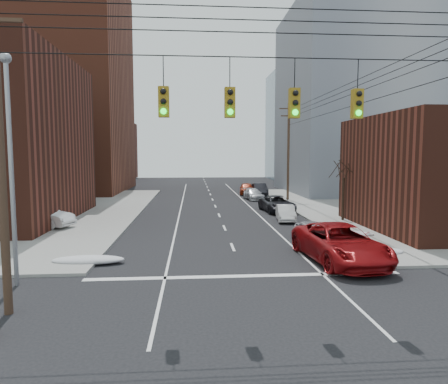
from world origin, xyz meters
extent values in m
plane|color=black|center=(0.00, 0.00, 0.00)|extent=(160.00, 160.00, 0.00)
cube|color=brown|center=(-24.00, 48.00, 15.00)|extent=(24.00, 20.00, 30.00)
cube|color=#4A2016|center=(-26.00, 74.00, 6.00)|extent=(22.00, 18.00, 12.00)
cube|color=gray|center=(22.00, 44.00, 12.50)|extent=(22.00, 20.00, 25.00)
cube|color=gray|center=(24.00, 70.00, 11.00)|extent=(20.00, 18.00, 22.00)
cylinder|color=#473323|center=(-8.50, 3.00, 5.50)|extent=(0.28, 0.28, 11.00)
cylinder|color=#473323|center=(8.50, 34.00, 5.50)|extent=(0.28, 0.28, 11.00)
cube|color=#473323|center=(8.50, 34.00, 10.40)|extent=(2.20, 0.12, 0.12)
cube|color=#473323|center=(8.50, 34.00, 9.60)|extent=(1.80, 0.12, 0.12)
cylinder|color=black|center=(0.00, 3.00, 8.60)|extent=(17.00, 0.04, 0.04)
cylinder|color=black|center=(-3.20, 3.00, 8.10)|extent=(0.03, 0.03, 1.00)
cube|color=olive|center=(-3.20, 3.00, 7.10)|extent=(0.35, 0.30, 1.00)
sphere|color=black|center=(-3.20, 2.83, 7.42)|extent=(0.20, 0.20, 0.20)
sphere|color=black|center=(-3.20, 2.83, 7.10)|extent=(0.20, 0.20, 0.20)
sphere|color=#0CE526|center=(-3.20, 2.83, 6.78)|extent=(0.20, 0.20, 0.20)
cylinder|color=black|center=(-1.00, 3.00, 8.10)|extent=(0.03, 0.03, 1.00)
cube|color=olive|center=(-1.00, 3.00, 7.10)|extent=(0.35, 0.30, 1.00)
sphere|color=black|center=(-1.00, 2.83, 7.42)|extent=(0.20, 0.20, 0.20)
sphere|color=black|center=(-1.00, 2.83, 7.10)|extent=(0.20, 0.20, 0.20)
sphere|color=#0CE526|center=(-1.00, 2.83, 6.78)|extent=(0.20, 0.20, 0.20)
cylinder|color=black|center=(1.20, 3.00, 8.10)|extent=(0.03, 0.03, 1.00)
cube|color=olive|center=(1.20, 3.00, 7.10)|extent=(0.35, 0.30, 1.00)
sphere|color=black|center=(1.20, 2.83, 7.42)|extent=(0.20, 0.20, 0.20)
sphere|color=black|center=(1.20, 2.83, 7.10)|extent=(0.20, 0.20, 0.20)
sphere|color=#0CE526|center=(1.20, 2.83, 6.78)|extent=(0.20, 0.20, 0.20)
cylinder|color=black|center=(3.40, 3.00, 8.10)|extent=(0.03, 0.03, 1.00)
cube|color=olive|center=(3.40, 3.00, 7.10)|extent=(0.35, 0.30, 1.00)
sphere|color=black|center=(3.40, 2.83, 7.42)|extent=(0.20, 0.20, 0.20)
sphere|color=black|center=(3.40, 2.83, 7.10)|extent=(0.20, 0.20, 0.20)
sphere|color=#0CE526|center=(3.40, 2.83, 6.78)|extent=(0.20, 0.20, 0.20)
cylinder|color=gray|center=(-9.50, 6.00, 4.50)|extent=(0.18, 0.18, 9.00)
sphere|color=gray|center=(-9.50, 6.00, 9.10)|extent=(0.44, 0.44, 0.44)
cylinder|color=black|center=(9.60, 20.00, 1.75)|extent=(0.20, 0.20, 3.50)
cylinder|color=black|center=(9.98, 20.12, 4.07)|extent=(0.27, 0.82, 1.19)
cylinder|color=black|center=(9.82, 20.57, 4.16)|extent=(1.17, 0.54, 1.38)
cylinder|color=black|center=(9.17, 20.74, 4.19)|extent=(1.44, 1.00, 1.48)
cylinder|color=black|center=(9.20, 20.06, 4.07)|extent=(0.17, 0.84, 1.19)
cylinder|color=black|center=(9.15, 19.58, 4.16)|extent=(0.82, 0.99, 1.40)
cylinder|color=black|center=(9.66, 19.15, 4.19)|extent=(1.74, 0.21, 1.43)
cylinder|color=black|center=(9.93, 19.77, 4.07)|extent=(0.48, 0.73, 1.20)
ellipsoid|color=silver|center=(-7.40, 9.00, 0.21)|extent=(3.50, 1.08, 0.42)
ellipsoid|color=silver|center=(7.40, 9.50, 0.21)|extent=(3.00, 1.08, 0.42)
ellipsoid|color=silver|center=(7.40, 14.00, 0.21)|extent=(4.00, 1.08, 0.42)
imported|color=maroon|center=(5.05, 8.51, 0.93)|extent=(3.66, 6.95, 1.86)
imported|color=silver|center=(4.80, 12.15, 0.70)|extent=(1.66, 4.10, 1.40)
imported|color=silver|center=(5.15, 20.73, 0.63)|extent=(1.80, 3.96, 1.26)
imported|color=black|center=(5.51, 25.71, 0.75)|extent=(2.92, 5.55, 1.49)
imported|color=silver|center=(4.80, 35.61, 0.63)|extent=(2.28, 4.52, 1.26)
imported|color=maroon|center=(4.80, 41.64, 0.78)|extent=(2.32, 4.73, 1.55)
imported|color=black|center=(6.40, 40.77, 0.77)|extent=(1.68, 4.67, 1.53)
imported|color=silver|center=(-13.09, 18.57, 0.92)|extent=(4.98, 3.11, 1.55)
imported|color=#A3A3A8|center=(-15.80, 28.38, 0.78)|extent=(4.96, 3.40, 1.26)
imported|color=black|center=(-18.53, 25.87, 0.89)|extent=(5.47, 3.82, 1.47)
camera|label=1|loc=(-2.24, -10.55, 5.40)|focal=32.00mm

